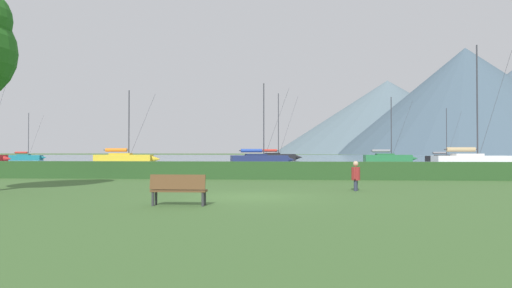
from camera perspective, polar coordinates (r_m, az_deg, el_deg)
name	(u,v)px	position (r m, az deg, el deg)	size (l,w,h in m)	color
ground_plane	(248,197)	(16.74, -0.97, -6.59)	(1000.00, 1000.00, 0.00)	#3D602D
harbor_water	(290,157)	(153.59, 4.30, -1.62)	(320.00, 246.00, 0.00)	slate
hedge_line	(267,170)	(27.65, 1.38, -3.30)	(80.00, 1.20, 1.05)	#284C23
sailboat_slip_0	(444,158)	(87.85, 22.41, -1.61)	(7.17, 3.15, 9.44)	black
sailboat_slip_2	(26,157)	(106.26, -26.70, -1.45)	(7.44, 3.29, 9.79)	#19707A
sailboat_slip_3	(125,158)	(68.06, -16.01, -1.71)	(9.33, 3.64, 10.48)	gold
sailboat_slip_5	(472,160)	(55.08, 25.34, -1.80)	(9.11, 2.84, 13.33)	white
sailboat_slip_6	(388,158)	(78.19, 16.13, -1.64)	(8.71, 2.77, 10.69)	#236B38
sailboat_slip_7	(260,159)	(61.62, 0.50, -1.85)	(8.84, 4.43, 10.93)	navy
sailboat_slip_8	(276,156)	(88.32, 2.45, -1.56)	(9.25, 2.85, 12.98)	black
park_bench_under_tree	(178,188)	(14.11, -9.63, -5.45)	(1.69, 0.50, 0.95)	brown
person_seated_viewer	(356,175)	(19.66, 12.31, -3.73)	(0.36, 0.55, 1.25)	#2D3347
distant_hill_west_ridge	(466,101)	(358.48, 24.63, 4.90)	(183.64, 183.64, 75.92)	#425666
distant_hill_central_peak	(388,117)	(423.05, 16.05, 3.23)	(204.40, 204.40, 65.28)	slate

